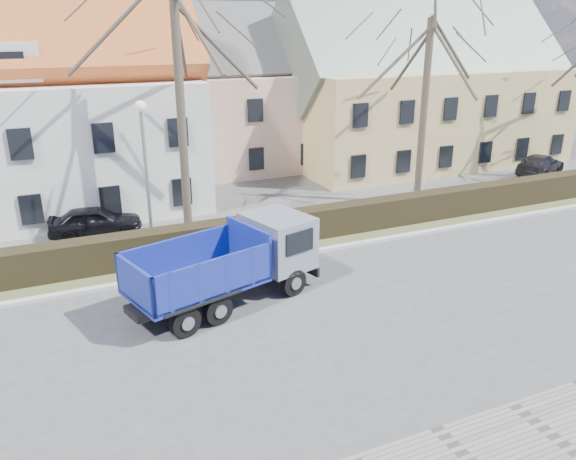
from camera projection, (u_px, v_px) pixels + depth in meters
name	position (u px, v px, depth m)	size (l,w,h in m)	color
ground	(317.00, 313.00, 17.96)	(120.00, 120.00, 0.00)	#48484B
curb_far	(264.00, 260.00, 21.88)	(80.00, 0.30, 0.12)	#AFAEAE
grass_strip	(250.00, 246.00, 23.26)	(80.00, 3.00, 0.10)	#48512D
hedge	(252.00, 234.00, 22.88)	(60.00, 0.90, 1.30)	black
building_pink	(233.00, 103.00, 35.25)	(10.80, 8.80, 8.00)	#D6AF97
building_yellow	(419.00, 95.00, 37.14)	(18.80, 10.80, 8.50)	tan
tree_1	(179.00, 88.00, 22.30)	(9.20, 9.20, 12.65)	#453C30
tree_2	(425.00, 94.00, 27.14)	(8.00, 8.00, 11.00)	#453C30
dump_truck	(219.00, 267.00, 18.08)	(6.66, 2.47, 2.66)	navy
streetlight	(147.00, 180.00, 21.44)	(0.48, 0.48, 6.17)	gray
cart_frame	(203.00, 270.00, 20.25)	(0.77, 0.44, 0.70)	silver
parked_car_a	(95.00, 221.00, 24.33)	(1.56, 3.88, 1.32)	black
parked_car_b	(540.00, 164.00, 34.30)	(1.74, 4.28, 1.24)	black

